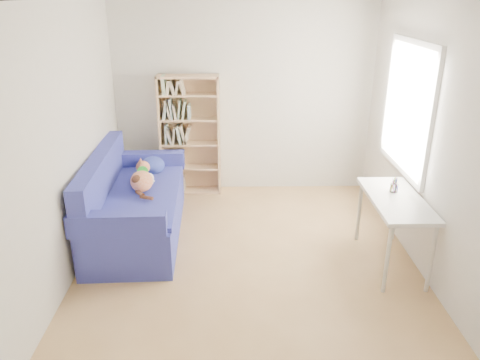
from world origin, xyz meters
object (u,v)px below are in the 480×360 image
(sofa, at_px, (134,205))
(bookshelf, at_px, (190,140))
(desk, at_px, (396,205))
(pen_cup, at_px, (394,187))

(sofa, bearing_deg, bookshelf, 63.74)
(sofa, distance_m, desk, 2.88)
(sofa, height_order, pen_cup, sofa)
(bookshelf, bearing_deg, desk, -41.38)
(bookshelf, distance_m, desk, 2.95)
(sofa, xyz_separation_m, pen_cup, (2.80, -0.53, 0.44))
(bookshelf, xyz_separation_m, desk, (2.21, -1.95, -0.09))
(desk, bearing_deg, pen_cup, 83.44)
(sofa, xyz_separation_m, bookshelf, (0.57, 1.26, 0.39))
(desk, xyz_separation_m, pen_cup, (0.02, 0.15, 0.14))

